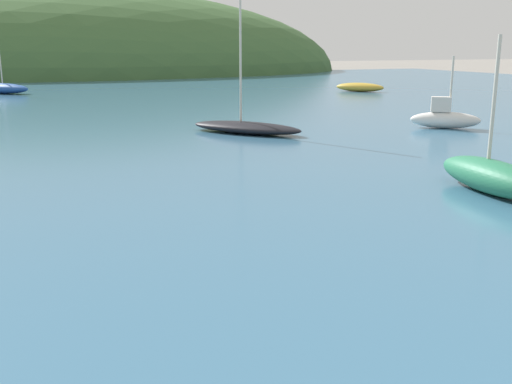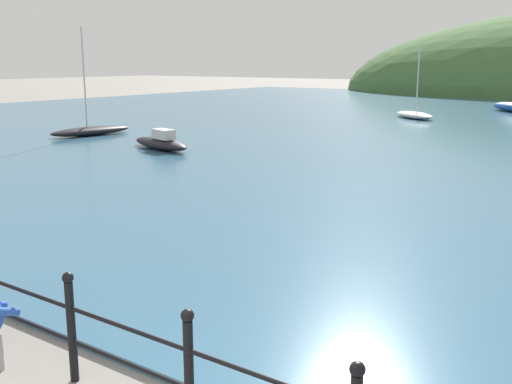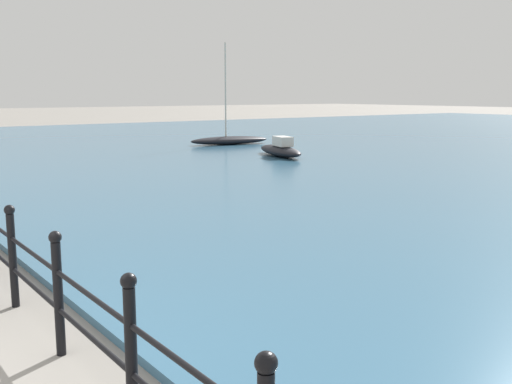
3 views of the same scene
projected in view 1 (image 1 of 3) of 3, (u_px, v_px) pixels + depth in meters
water at (120, 102)px, 30.34m from camera, size 80.00×60.00×0.10m
far_hillside at (64, 74)px, 60.77m from camera, size 59.29×32.61×17.17m
boat_red_dinghy at (360, 87)px, 36.10m from camera, size 2.60×2.85×0.53m
boat_blue_hull at (492, 176)px, 11.29m from camera, size 1.02×2.91×2.92m
boat_white_sailboat at (0, 88)px, 34.61m from camera, size 3.68×3.65×4.98m
boat_nearest_quay at (246, 127)px, 19.05m from camera, size 3.35×3.77×4.62m
boat_far_right at (445, 118)px, 20.14m from camera, size 2.21×1.84×2.39m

